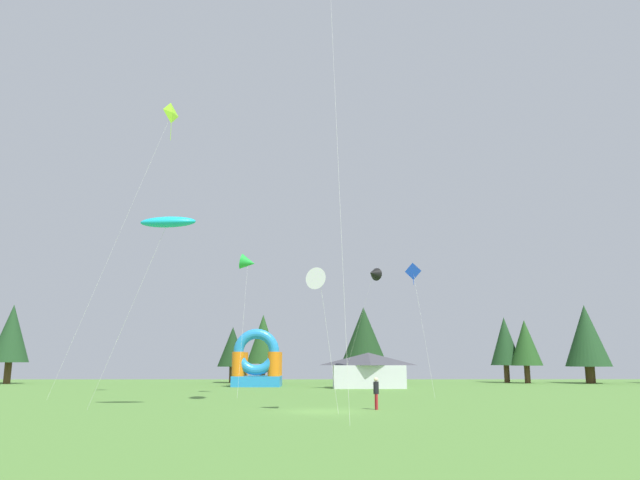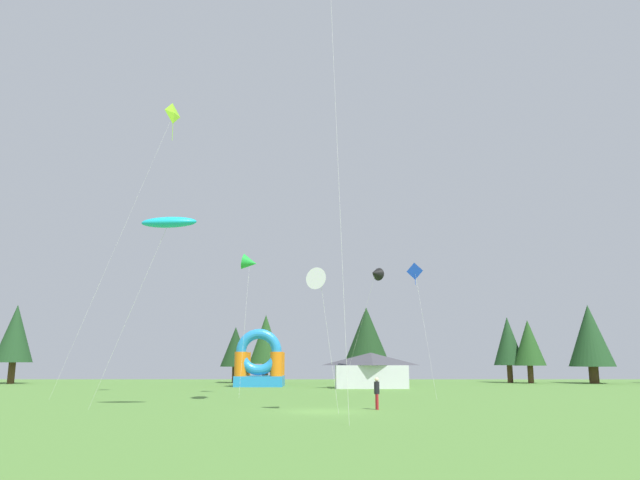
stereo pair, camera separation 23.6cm
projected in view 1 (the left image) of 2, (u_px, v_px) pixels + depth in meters
ground_plane at (322, 412)px, 33.96m from camera, size 120.00×120.00×0.00m
kite_lime_diamond at (172, 115)px, 50.49m from camera, size 8.03×2.71×23.74m
kite_white_delta at (320, 280)px, 34.52m from camera, size 1.84×1.66×7.99m
kite_cyan_parafoil at (168, 222)px, 37.58m from camera, size 5.90×1.40×11.78m
kite_green_delta at (248, 263)px, 52.14m from camera, size 1.49×4.14×11.88m
kite_blue_diamond at (414, 273)px, 49.83m from camera, size 1.39×3.06×10.47m
kite_black_delta at (373, 274)px, 58.89m from camera, size 4.03×3.38×11.78m
person_far_side at (376, 390)px, 35.52m from camera, size 0.38×0.38×1.84m
inflatable_blue_arch at (257, 366)px, 67.26m from camera, size 5.30×4.93×6.27m
festival_tent at (369, 370)px, 63.53m from camera, size 7.40×4.06×3.64m
tree_row_0 at (11, 334)px, 75.84m from camera, size 4.60×4.60×9.79m
tree_row_1 at (233, 347)px, 78.83m from camera, size 3.80×3.80×7.15m
tree_row_2 at (263, 339)px, 76.77m from camera, size 4.08×4.08×8.57m
tree_row_3 at (364, 336)px, 77.62m from camera, size 5.99×5.99×9.60m
tree_row_4 at (505, 341)px, 79.68m from camera, size 3.94×3.94×8.48m
tree_row_5 at (525, 343)px, 77.72m from camera, size 4.01×4.01×7.99m
tree_row_6 at (586, 336)px, 77.24m from camera, size 5.60×5.60×9.86m
tree_row_7 at (589, 342)px, 77.42m from camera, size 5.05×5.05×8.30m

